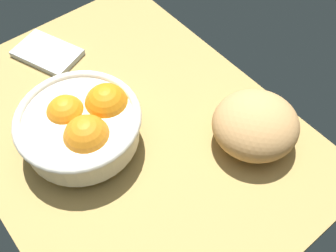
# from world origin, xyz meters

# --- Properties ---
(ground_plane) EXTENTS (0.77, 0.57, 0.03)m
(ground_plane) POSITION_xyz_m (0.00, 0.00, -0.01)
(ground_plane) COLOR #A9894A
(fruit_bowl) EXTENTS (0.23, 0.23, 0.11)m
(fruit_bowl) POSITION_xyz_m (-0.02, -0.08, 0.06)
(fruit_bowl) COLOR silver
(fruit_bowl) RESTS_ON ground
(bread_loaf) EXTENTS (0.22, 0.22, 0.10)m
(bread_loaf) POSITION_xyz_m (0.18, 0.17, 0.05)
(bread_loaf) COLOR tan
(bread_loaf) RESTS_ON ground
(napkin_folded) EXTENTS (0.17, 0.14, 0.01)m
(napkin_folded) POSITION_xyz_m (-0.28, -0.03, 0.01)
(napkin_folded) COLOR #B1BAC3
(napkin_folded) RESTS_ON ground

